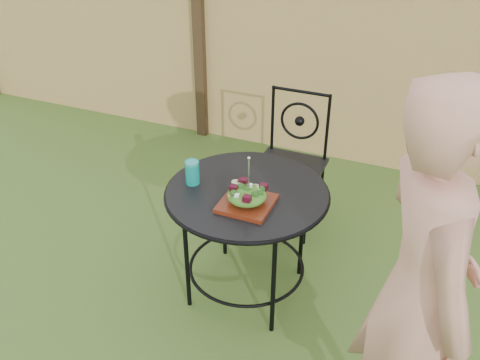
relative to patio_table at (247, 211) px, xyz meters
The scene contains 9 objects.
ground 0.68m from the patio_table, 71.28° to the right, with size 60.00×60.00×0.00m, color #2C4817.
fence 1.91m from the patio_table, 86.63° to the left, with size 8.00×0.12×1.90m.
patio_table is the anchor object (origin of this frame).
patio_chair 0.83m from the patio_table, 90.00° to the left, with size 0.46×0.46×0.95m.
diner 1.22m from the patio_table, 34.13° to the right, with size 0.65×0.43×1.78m, color tan.
salad_plate 0.21m from the patio_table, 68.65° to the right, with size 0.27×0.27×0.02m, color #48160A.
salad 0.25m from the patio_table, 68.65° to the right, with size 0.21×0.21×0.08m, color #235614.
fork 0.36m from the patio_table, 65.02° to the right, with size 0.01×0.01×0.18m, color silver.
drinking_glass 0.38m from the patio_table, behind, with size 0.08×0.08×0.14m, color #0C968C.
Camera 1 is at (0.81, -1.98, 2.33)m, focal length 40.00 mm.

